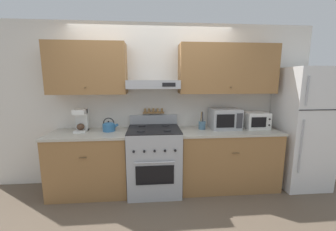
{
  "coord_description": "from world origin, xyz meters",
  "views": [
    {
      "loc": [
        -0.05,
        -2.67,
        1.68
      ],
      "look_at": [
        0.21,
        0.27,
        1.17
      ],
      "focal_mm": 22.0,
      "sensor_mm": 36.0,
      "label": 1
    }
  ],
  "objects": [
    {
      "name": "microwave",
      "position": [
        1.12,
        0.43,
        1.08
      ],
      "size": [
        0.45,
        0.37,
        0.31
      ],
      "color": "#ADAFB5",
      "rests_on": "counter_right"
    },
    {
      "name": "ground_plane",
      "position": [
        0.0,
        0.0,
        0.0
      ],
      "size": [
        16.0,
        16.0,
        0.0
      ],
      "primitive_type": "plane",
      "color": "brown"
    },
    {
      "name": "tea_kettle",
      "position": [
        -0.67,
        0.42,
        0.99
      ],
      "size": [
        0.24,
        0.19,
        0.21
      ],
      "color": "teal",
      "rests_on": "counter_left"
    },
    {
      "name": "toaster_oven",
      "position": [
        1.62,
        0.41,
        1.05
      ],
      "size": [
        0.36,
        0.33,
        0.26
      ],
      "color": "white",
      "rests_on": "counter_right"
    },
    {
      "name": "counter_right",
      "position": [
        1.15,
        0.34,
        0.46
      ],
      "size": [
        1.52,
        0.66,
        0.92
      ],
      "color": "olive",
      "rests_on": "ground_plane"
    },
    {
      "name": "stove_range",
      "position": [
        0.0,
        0.3,
        0.49
      ],
      "size": [
        0.76,
        0.73,
        1.12
      ],
      "color": "#ADAFB5",
      "rests_on": "ground_plane"
    },
    {
      "name": "counter_left",
      "position": [
        -0.95,
        0.34,
        0.46
      ],
      "size": [
        1.14,
        0.66,
        0.92
      ],
      "color": "olive",
      "rests_on": "ground_plane"
    },
    {
      "name": "utensil_crock",
      "position": [
        0.75,
        0.42,
        0.99
      ],
      "size": [
        0.11,
        0.11,
        0.28
      ],
      "color": "slate",
      "rests_on": "counter_right"
    },
    {
      "name": "coffee_maker",
      "position": [
        -1.08,
        0.45,
        1.09
      ],
      "size": [
        0.17,
        0.22,
        0.34
      ],
      "color": "white",
      "rests_on": "counter_left"
    },
    {
      "name": "wall_back",
      "position": [
        0.09,
        0.61,
        1.49
      ],
      "size": [
        5.2,
        0.46,
        2.55
      ],
      "color": "silver",
      "rests_on": "ground_plane"
    },
    {
      "name": "refrigerator",
      "position": [
        2.34,
        0.3,
        0.93
      ],
      "size": [
        0.7,
        0.71,
        1.87
      ],
      "color": "white",
      "rests_on": "ground_plane"
    }
  ]
}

